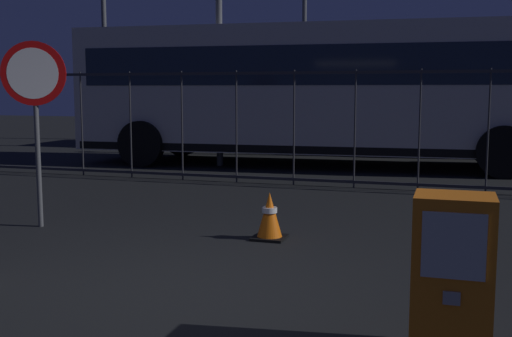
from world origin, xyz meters
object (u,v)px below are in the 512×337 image
(traffic_cone, at_px, (270,216))
(stop_sign, at_px, (35,95))
(bus_near, at_px, (319,88))
(bus_far, at_px, (359,88))
(newspaper_box_primary, at_px, (453,267))

(traffic_cone, bearing_deg, stop_sign, -175.37)
(stop_sign, xyz_separation_m, bus_near, (1.94, 7.23, 0.11))
(traffic_cone, xyz_separation_m, bus_far, (-0.60, 10.86, 1.45))
(bus_near, distance_m, bus_far, 3.88)
(newspaper_box_primary, height_order, traffic_cone, newspaper_box_primary)
(newspaper_box_primary, distance_m, stop_sign, 5.45)
(stop_sign, height_order, bus_far, bus_far)
(stop_sign, bearing_deg, bus_far, 78.56)
(traffic_cone, bearing_deg, newspaper_box_primary, -53.57)
(newspaper_box_primary, bearing_deg, traffic_cone, 126.43)
(newspaper_box_primary, bearing_deg, bus_far, 100.67)
(bus_near, bearing_deg, stop_sign, -108.38)
(stop_sign, bearing_deg, bus_near, 74.94)
(traffic_cone, distance_m, bus_near, 7.20)
(newspaper_box_primary, height_order, bus_far, bus_far)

